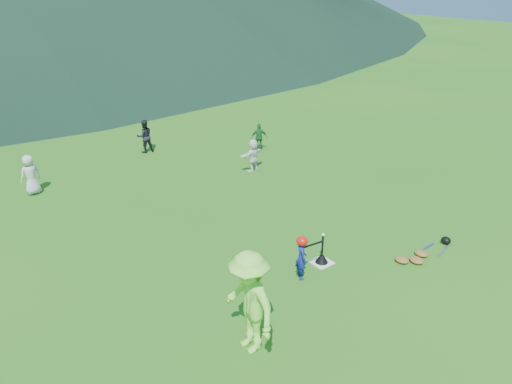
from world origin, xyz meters
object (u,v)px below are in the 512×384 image
adult_coach (249,302)px  equipment_pile (422,253)px  batter_child (301,258)px  batting_tee (322,258)px  fielder_a (30,175)px  fielder_b (145,136)px  home_plate (321,262)px  fielder_c (259,137)px  fielder_d (253,155)px

adult_coach → equipment_pile: 5.18m
batter_child → adult_coach: (-2.21, -1.11, 0.48)m
batting_tee → fielder_a: bearing=117.4°
fielder_b → fielder_a: bearing=26.3°
home_plate → batting_tee: size_ratio=0.66×
adult_coach → home_plate: bearing=115.2°
fielder_c → batting_tee: size_ratio=1.50×
fielder_a → equipment_pile: size_ratio=0.68×
adult_coach → equipment_pile: bearing=92.9°
fielder_d → batting_tee: (-2.22, -5.59, -0.41)m
fielder_c → batter_child: bearing=88.6°
equipment_pile → adult_coach: bearing=-179.5°
batter_child → fielder_b: size_ratio=0.81×
fielder_c → batting_tee: fielder_c is taller
batter_child → adult_coach: adult_coach is taller
adult_coach → fielder_d: size_ratio=1.79×
home_plate → fielder_a: fielder_a is taller
fielder_c → fielder_d: (-1.41, -1.50, 0.03)m
adult_coach → fielder_d: bearing=145.1°
adult_coach → fielder_c: adult_coach is taller
adult_coach → fielder_a: adult_coach is taller
adult_coach → fielder_c: 10.67m
adult_coach → batting_tee: (3.00, 1.26, -0.84)m
fielder_c → fielder_a: bearing=22.8°
fielder_b → fielder_c: bearing=153.6°
adult_coach → fielder_d: adult_coach is taller
fielder_c → fielder_b: bearing=-4.7°
home_plate → adult_coach: adult_coach is taller
fielder_b → batting_tee: 9.50m
fielder_a → fielder_c: fielder_a is taller
batter_child → fielder_b: bearing=20.2°
fielder_c → adult_coach: bearing=81.5°
home_plate → fielder_a: size_ratio=0.37×
fielder_c → batting_tee: (-3.63, -7.09, -0.38)m
fielder_d → equipment_pile: bearing=77.5°
home_plate → fielder_b: (0.18, 9.49, 0.60)m
home_plate → batting_tee: batting_tee is taller
home_plate → equipment_pile: bearing=-30.0°
fielder_c → batting_tee: 7.98m
home_plate → adult_coach: 3.39m
home_plate → batter_child: 0.93m
batter_child → fielder_d: 6.48m
batter_child → equipment_pile: 3.10m
batter_child → equipment_pile: size_ratio=0.55×
batter_child → fielder_d: (3.00, 5.74, 0.05)m
home_plate → fielder_d: (2.22, 5.59, 0.53)m
batting_tee → equipment_pile: 2.43m
batter_child → adult_coach: 2.52m
fielder_d → equipment_pile: size_ratio=0.60×
fielder_d → fielder_c: bearing=-144.7°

